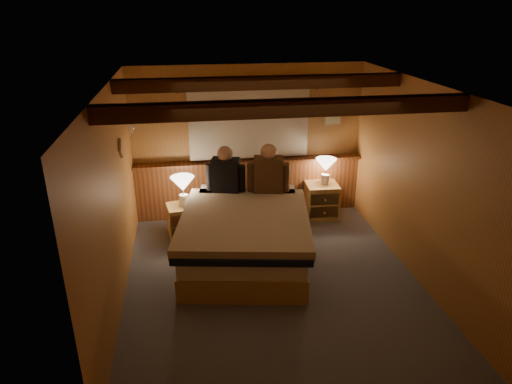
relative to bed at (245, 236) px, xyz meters
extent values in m
plane|color=#4E515C|center=(0.27, -0.56, -0.37)|extent=(4.20, 4.20, 0.00)
plane|color=#C28649|center=(0.27, -0.56, 2.03)|extent=(4.20, 4.20, 0.00)
plane|color=#BC7943|center=(0.27, 1.54, 0.83)|extent=(3.60, 0.00, 3.60)
plane|color=#BC7943|center=(-1.53, -0.56, 0.83)|extent=(0.00, 4.20, 4.20)
plane|color=#BC7943|center=(2.07, -0.56, 0.83)|extent=(0.00, 4.20, 4.20)
plane|color=#BC7943|center=(0.27, -2.66, 0.83)|extent=(3.60, 0.00, 3.60)
cube|color=brown|center=(0.27, 1.48, 0.08)|extent=(3.60, 0.12, 0.90)
cube|color=brown|center=(0.27, 1.42, 0.55)|extent=(3.60, 0.22, 0.04)
cylinder|color=#462211|center=(0.27, 1.46, 1.68)|extent=(2.10, 0.05, 0.05)
sphere|color=#462211|center=(-0.78, 1.46, 1.68)|extent=(0.08, 0.08, 0.08)
sphere|color=#462211|center=(1.32, 1.46, 1.68)|extent=(0.08, 0.08, 0.08)
cube|color=silver|center=(0.27, 1.47, 1.13)|extent=(1.85, 0.08, 1.05)
cube|color=#462211|center=(0.27, -1.16, 1.94)|extent=(3.60, 0.15, 0.16)
cube|color=#462211|center=(0.27, 0.34, 1.94)|extent=(3.60, 0.15, 0.16)
cylinder|color=silver|center=(-1.47, 1.04, 1.38)|extent=(0.03, 0.55, 0.03)
torus|color=silver|center=(-1.44, 0.89, 1.26)|extent=(0.01, 0.21, 0.21)
torus|color=silver|center=(-1.44, 1.12, 1.26)|extent=(0.01, 0.21, 0.21)
cube|color=#A98154|center=(1.62, 1.52, 1.18)|extent=(0.30, 0.03, 0.25)
cube|color=beige|center=(1.62, 1.50, 1.18)|extent=(0.24, 0.01, 0.19)
cube|color=tan|center=(0.00, 0.02, -0.22)|extent=(1.86, 2.27, 0.31)
cube|color=white|center=(0.00, 0.02, 0.06)|extent=(1.81, 2.23, 0.24)
cube|color=black|center=(-0.04, -0.23, 0.21)|extent=(1.85, 1.88, 0.08)
cube|color=#E1A19B|center=(-0.02, -0.10, 0.28)|extent=(1.92, 2.09, 0.12)
cube|color=white|center=(-0.24, 0.87, 0.26)|extent=(0.66, 0.45, 0.16)
cube|color=white|center=(0.52, 0.73, 0.26)|extent=(0.66, 0.45, 0.16)
cube|color=tan|center=(-0.81, 0.86, -0.13)|extent=(0.50, 0.46, 0.49)
cube|color=brown|center=(-0.78, 0.67, -0.03)|extent=(0.40, 0.08, 0.17)
cube|color=brown|center=(-0.78, 0.67, -0.22)|extent=(0.40, 0.08, 0.17)
cylinder|color=silver|center=(-0.78, 0.67, -0.03)|extent=(0.03, 0.03, 0.03)
cylinder|color=silver|center=(-0.78, 0.67, -0.22)|extent=(0.03, 0.03, 0.03)
cube|color=tan|center=(1.40, 1.19, -0.09)|extent=(0.53, 0.48, 0.55)
cube|color=brown|center=(1.39, 0.98, 0.02)|extent=(0.45, 0.05, 0.19)
cube|color=brown|center=(1.39, 0.98, -0.21)|extent=(0.45, 0.05, 0.19)
cylinder|color=silver|center=(1.39, 0.98, 0.02)|extent=(0.03, 0.03, 0.03)
cylinder|color=silver|center=(1.39, 0.98, -0.21)|extent=(0.03, 0.03, 0.03)
cylinder|color=silver|center=(-0.79, 0.85, 0.20)|extent=(0.13, 0.13, 0.17)
cylinder|color=silver|center=(-0.79, 0.85, 0.32)|extent=(0.02, 0.02, 0.10)
cone|color=#FFE8C6|center=(-0.79, 0.85, 0.46)|extent=(0.34, 0.34, 0.21)
cylinder|color=silver|center=(1.45, 1.20, 0.26)|extent=(0.13, 0.13, 0.16)
cylinder|color=silver|center=(1.45, 1.20, 0.37)|extent=(0.02, 0.02, 0.09)
cone|color=#FFE8C6|center=(1.45, 1.20, 0.51)|extent=(0.33, 0.33, 0.20)
cube|color=black|center=(-0.17, 0.79, 0.57)|extent=(0.44, 0.33, 0.51)
cylinder|color=black|center=(-0.39, 0.85, 0.53)|extent=(0.12, 0.12, 0.41)
cylinder|color=black|center=(0.04, 0.73, 0.53)|extent=(0.12, 0.12, 0.41)
sphere|color=tan|center=(-0.17, 0.79, 0.89)|extent=(0.22, 0.22, 0.22)
cube|color=#513520|center=(0.43, 0.67, 0.58)|extent=(0.45, 0.31, 0.54)
cylinder|color=#513520|center=(0.20, 0.71, 0.54)|extent=(0.13, 0.13, 0.43)
cylinder|color=#513520|center=(0.66, 0.63, 0.54)|extent=(0.13, 0.13, 0.43)
sphere|color=tan|center=(0.43, 0.67, 0.93)|extent=(0.24, 0.24, 0.24)
cube|color=black|center=(-0.57, 0.33, -0.21)|extent=(0.54, 0.33, 0.32)
cylinder|color=black|center=(-0.57, 0.33, -0.03)|extent=(0.09, 0.32, 0.08)
camera|label=1|loc=(-0.70, -5.32, 2.85)|focal=32.00mm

